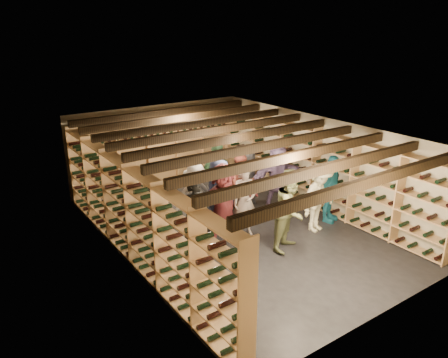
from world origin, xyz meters
name	(u,v)px	position (x,y,z in m)	size (l,w,h in m)	color
ground	(236,229)	(0.00, 0.00, 0.00)	(8.00, 8.00, 0.00)	black
walls	(237,182)	(0.00, 0.00, 1.20)	(5.52, 8.02, 2.40)	#B4A98C
ceiling	(237,132)	(0.00, 0.00, 2.40)	(5.50, 8.00, 0.01)	beige
ceiling_joists	(237,138)	(0.00, 0.00, 2.26)	(5.40, 7.12, 0.18)	black
wine_rack_left	(133,214)	(-2.57, 0.00, 1.08)	(0.32, 7.50, 2.15)	tan
wine_rack_right	(315,168)	(2.57, 0.00, 1.08)	(0.32, 7.50, 2.15)	tan
wine_rack_back	(161,150)	(0.00, 3.83, 1.07)	(4.70, 0.30, 2.15)	tan
crate_stack_left	(155,195)	(-0.97, 2.36, 0.34)	(0.52, 0.36, 0.68)	tan
crate_stack_right	(234,195)	(0.86, 1.30, 0.26)	(0.53, 0.39, 0.51)	tan
crate_loose	(241,186)	(1.71, 2.08, 0.09)	(0.50, 0.33, 0.17)	tan
person_0	(157,220)	(-2.04, 0.04, 0.77)	(0.75, 0.49, 1.53)	black
person_1	(197,219)	(-1.47, -0.63, 0.91)	(0.66, 0.44, 1.82)	black
person_2	(291,210)	(0.42, -1.38, 0.91)	(0.88, 0.69, 1.81)	#5D633C
person_3	(318,198)	(1.55, -1.11, 0.83)	(1.07, 0.61, 1.66)	beige
person_4	(330,189)	(2.18, -0.90, 0.85)	(0.99, 0.41, 1.69)	#1C687D
person_5	(223,203)	(-0.55, -0.25, 0.91)	(1.69, 0.54, 1.82)	maroon
person_6	(219,195)	(-0.31, 0.28, 0.87)	(0.85, 0.55, 1.74)	#1E2540
person_7	(245,201)	(0.00, -0.31, 0.84)	(0.61, 0.40, 1.67)	gray
person_8	(242,187)	(0.50, 0.47, 0.84)	(0.82, 0.64, 1.68)	#4A1E17
person_9	(196,196)	(-0.71, 0.66, 0.80)	(1.03, 0.59, 1.60)	beige
person_10	(216,176)	(0.30, 1.30, 0.92)	(1.08, 0.45, 1.84)	#294C2E
person_11	(277,175)	(1.76, 0.57, 0.86)	(1.60, 0.51, 1.72)	slate
person_12	(246,175)	(1.14, 1.11, 0.84)	(0.82, 0.53, 1.68)	#303035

